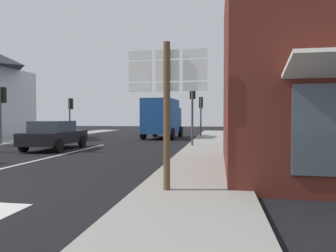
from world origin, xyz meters
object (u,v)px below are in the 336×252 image
object	(u,v)px
delivery_truck	(162,117)
traffic_light_near_left	(2,102)
traffic_light_near_right	(193,99)
traffic_light_far_right	(201,108)
sedan_far	(55,135)
route_sign_post	(167,100)
traffic_light_far_left	(71,109)

from	to	relation	value
delivery_truck	traffic_light_near_left	xyz separation A→B (m)	(-7.85, -7.80, 0.85)
traffic_light_near_right	traffic_light_far_right	bearing A→B (deg)	90.00
sedan_far	traffic_light_far_right	size ratio (longest dim) A/B	1.31
traffic_light_near_right	route_sign_post	bearing A→B (deg)	-87.90
traffic_light_near_right	traffic_light_far_left	distance (m)	12.85
traffic_light_far_left	traffic_light_far_right	bearing A→B (deg)	3.23
delivery_truck	traffic_light_near_left	world-z (taller)	traffic_light_near_left
delivery_truck	route_sign_post	distance (m)	17.30
traffic_light_near_left	delivery_truck	bearing A→B (deg)	44.82
route_sign_post	traffic_light_far_right	xyz separation A→B (m)	(-0.38, 17.77, 0.42)
sedan_far	traffic_light_far_right	distance (m)	12.07
traffic_light_far_right	traffic_light_near_left	xyz separation A→B (m)	(-10.82, -8.60, 0.08)
traffic_light_far_left	traffic_light_far_right	distance (m)	10.83
traffic_light_near_right	traffic_light_far_left	world-z (taller)	traffic_light_near_right
delivery_truck	traffic_light_far_left	size ratio (longest dim) A/B	1.58
traffic_light_far_right	route_sign_post	bearing A→B (deg)	-88.79
traffic_light_far_left	traffic_light_near_left	xyz separation A→B (m)	(-0.00, -7.99, 0.11)
traffic_light_far_left	traffic_light_near_left	size ratio (longest dim) A/B	0.96
sedan_far	delivery_truck	distance (m)	9.83
traffic_light_far_right	delivery_truck	bearing A→B (deg)	-164.89
sedan_far	traffic_light_far_right	world-z (taller)	traffic_light_far_right
sedan_far	traffic_light_near_left	xyz separation A→B (m)	(-3.93, 1.16, 1.74)
traffic_light_far_left	traffic_light_near_right	bearing A→B (deg)	-32.64
traffic_light_near_right	traffic_light_far_right	world-z (taller)	traffic_light_near_right
route_sign_post	traffic_light_near_left	xyz separation A→B (m)	(-11.19, 9.17, 0.50)
sedan_far	traffic_light_near_right	size ratio (longest dim) A/B	1.20
sedan_far	traffic_light_far_left	xyz separation A→B (m)	(-3.93, 9.16, 1.64)
delivery_truck	traffic_light_near_right	world-z (taller)	traffic_light_near_right
sedan_far	traffic_light_far_right	bearing A→B (deg)	54.80
traffic_light_far_left	sedan_far	bearing A→B (deg)	-66.78
sedan_far	traffic_light_near_left	distance (m)	4.45
delivery_truck	traffic_light_near_right	bearing A→B (deg)	-66.23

